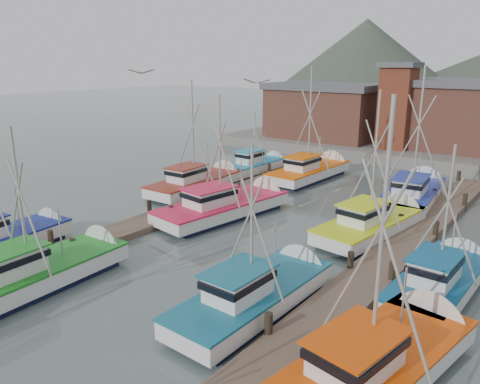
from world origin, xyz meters
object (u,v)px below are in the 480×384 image
Objects in this scene: lookout_tower at (397,105)px; boat_8 at (229,206)px; boat_4 at (45,270)px; boat_12 at (312,171)px.

boat_8 is (-2.18, -24.45, -4.87)m from lookout_tower.
boat_12 reaches higher than boat_4.
boat_4 is 0.90× the size of boat_12.
boat_12 is (-2.72, -12.14, -4.86)m from lookout_tower.
boat_12 is (0.02, 25.18, 0.01)m from boat_4.
boat_8 is 1.00× the size of boat_12.
boat_8 is 12.33m from boat_12.
lookout_tower is 13.36m from boat_12.
lookout_tower is at bearing 82.82° from boat_4.
lookout_tower is 0.82× the size of boat_12.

